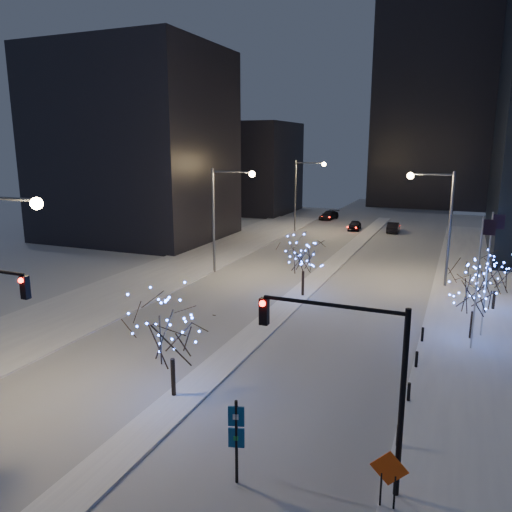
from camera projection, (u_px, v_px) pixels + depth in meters
The scene contains 23 objects.
ground at pixel (131, 446), 20.59m from camera, with size 160.00×160.00×0.00m, color silver.
road at pixel (335, 263), 52.13m from camera, with size 20.00×130.00×0.02m, color #B6BBC7.
median at pixel (322, 274), 47.61m from camera, with size 2.00×80.00×0.15m, color white.
east_sidewalk at pixel (503, 331), 32.99m from camera, with size 10.00×90.00×0.15m, color white.
west_sidewalk at pixel (138, 285), 43.83m from camera, with size 8.00×90.00×0.15m, color white.
filler_west_near at pixel (135, 146), 64.49m from camera, with size 22.00×18.00×24.00m, color black.
filler_west_far at pixel (243, 168), 91.66m from camera, with size 18.00×16.00×16.00m, color black.
horizon_block at pixel (440, 98), 96.68m from camera, with size 24.00×14.00×42.00m, color black.
street_lamp_w_mid at pixel (223, 206), 46.85m from camera, with size 4.40×0.56×10.00m.
street_lamp_w_far at pixel (303, 186), 69.38m from camera, with size 4.40×0.56×10.00m.
street_lamp_east at pixel (439, 213), 42.45m from camera, with size 3.90×0.56×10.00m.
traffic_signal_east at pixel (357, 365), 17.10m from camera, with size 5.26×0.43×7.00m.
flagpoles at pixel (484, 269), 30.09m from camera, with size 1.35×2.60×8.00m.
bollards at pixel (413, 374), 25.65m from camera, with size 0.16×12.16×0.90m.
car_near at pixel (355, 225), 72.33m from camera, with size 1.62×4.02×1.37m, color black.
car_mid at pixel (393, 227), 70.45m from camera, with size 1.54×4.41×1.45m, color black.
car_far at pixel (329, 215), 82.54m from camera, with size 1.98×4.87×1.41m, color black.
holiday_tree_median_near at pixel (171, 329), 23.73m from camera, with size 5.40×5.40×5.29m.
holiday_tree_median_far at pixel (303, 256), 39.97m from camera, with size 4.60×4.60×4.86m.
holiday_tree_plaza_near at pixel (475, 290), 30.99m from camera, with size 4.72×4.72×4.84m.
holiday_tree_plaza_far at pixel (497, 274), 36.73m from camera, with size 4.11×4.11×4.33m.
wayfinding_sign at pixel (236, 433), 17.90m from camera, with size 0.58×0.24×3.31m.
construction_sign at pixel (389, 474), 16.63m from camera, with size 1.29×0.07×2.12m.
Camera 1 is at (11.82, -14.99, 12.16)m, focal length 35.00 mm.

